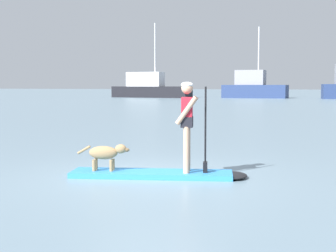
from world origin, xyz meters
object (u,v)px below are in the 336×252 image
(person_paddler, at_px, (188,120))
(moored_boat_center, at_px, (149,88))
(paddleboard, at_px, (163,174))
(dog, at_px, (106,153))
(moored_boat_outer, at_px, (254,87))

(person_paddler, distance_m, moored_boat_center, 62.23)
(paddleboard, bearing_deg, dog, -167.20)
(moored_boat_outer, bearing_deg, paddleboard, -82.72)
(moored_boat_center, height_order, moored_boat_outer, moored_boat_center)
(paddleboard, bearing_deg, moored_boat_center, 110.77)
(moored_boat_center, distance_m, moored_boat_outer, 14.52)
(moored_boat_center, bearing_deg, moored_boat_outer, 9.80)
(person_paddler, bearing_deg, moored_boat_outer, 97.71)
(person_paddler, distance_m, moored_boat_outer, 61.04)
(dog, height_order, moored_boat_center, moored_boat_center)
(person_paddler, bearing_deg, dog, -167.20)
(paddleboard, distance_m, moored_boat_center, 62.17)
(paddleboard, xyz_separation_m, moored_boat_center, (-22.05, 58.12, 1.30))
(paddleboard, xyz_separation_m, dog, (-1.09, -0.25, 0.39))
(person_paddler, distance_m, dog, 1.72)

